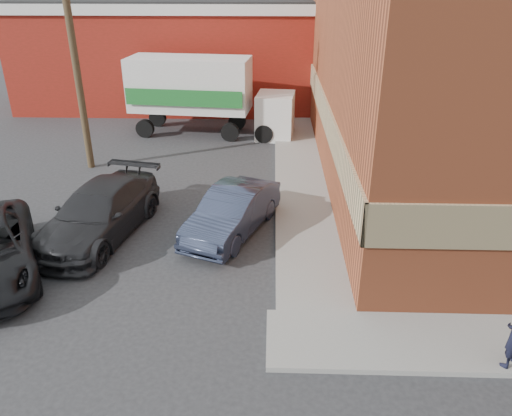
% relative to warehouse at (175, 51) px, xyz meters
% --- Properties ---
extents(ground, '(90.00, 90.00, 0.00)m').
position_rel_warehouse_xyz_m(ground, '(6.00, -20.00, -2.81)').
color(ground, '#28282B').
rests_on(ground, ground).
extents(sidewalk_west, '(1.80, 18.00, 0.12)m').
position_rel_warehouse_xyz_m(sidewalk_west, '(6.60, -11.00, -2.75)').
color(sidewalk_west, gray).
rests_on(sidewalk_west, ground).
extents(warehouse, '(16.30, 8.30, 5.60)m').
position_rel_warehouse_xyz_m(warehouse, '(0.00, 0.00, 0.00)').
color(warehouse, maroon).
rests_on(warehouse, ground).
extents(utility_pole, '(2.00, 0.26, 9.00)m').
position_rel_warehouse_xyz_m(utility_pole, '(-1.50, -11.00, 1.93)').
color(utility_pole, '#473723').
rests_on(utility_pole, ground).
extents(sedan, '(2.83, 4.31, 1.34)m').
position_rel_warehouse_xyz_m(sedan, '(4.44, -16.19, -2.14)').
color(sedan, '#2F364E').
rests_on(sedan, ground).
extents(suv_b, '(3.03, 5.31, 1.45)m').
position_rel_warehouse_xyz_m(suv_b, '(0.65, -16.45, -2.09)').
color(suv_b, '#252528').
rests_on(suv_b, ground).
extents(box_truck, '(7.21, 2.84, 3.47)m').
position_rel_warehouse_xyz_m(box_truck, '(2.48, -6.53, -0.81)').
color(box_truck, white).
rests_on(box_truck, ground).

